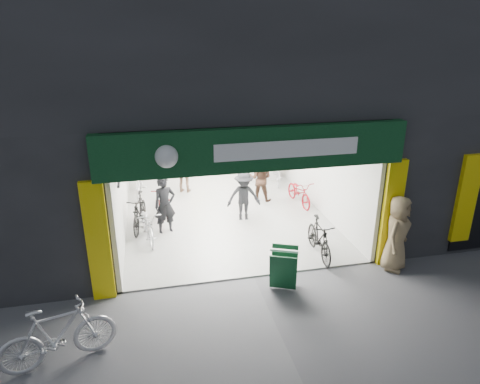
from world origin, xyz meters
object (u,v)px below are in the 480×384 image
object	(u,v)px
bike_right_front	(319,238)
sandwich_board	(284,267)
bike_left_front	(148,224)
parked_bike	(58,335)
pedestrian_near	(397,233)

from	to	relation	value
bike_right_front	sandwich_board	bearing A→B (deg)	-136.04
bike_left_front	parked_bike	size ratio (longest dim) A/B	0.90
bike_right_front	pedestrian_near	world-z (taller)	pedestrian_near
pedestrian_near	sandwich_board	size ratio (longest dim) A/B	2.04
bike_right_front	sandwich_board	distance (m)	1.68
pedestrian_near	parked_bike	bearing A→B (deg)	149.32
sandwich_board	bike_left_front	bearing A→B (deg)	156.88
sandwich_board	bike_right_front	bearing A→B (deg)	63.93
parked_bike	sandwich_board	distance (m)	4.56
bike_right_front	pedestrian_near	xyz separation A→B (m)	(1.50, -0.90, 0.41)
parked_bike	pedestrian_near	world-z (taller)	pedestrian_near
bike_left_front	pedestrian_near	xyz separation A→B (m)	(5.59, -2.74, 0.46)
pedestrian_near	sandwich_board	distance (m)	2.81
pedestrian_near	sandwich_board	bearing A→B (deg)	141.15
bike_left_front	parked_bike	bearing A→B (deg)	-118.21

